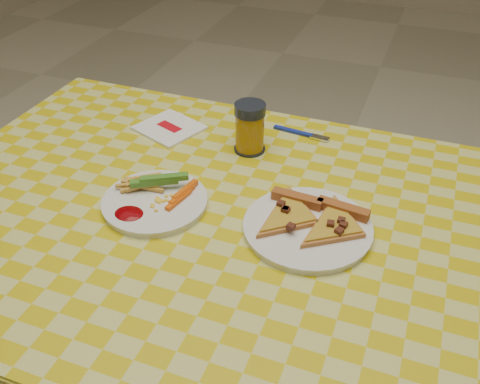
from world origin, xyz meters
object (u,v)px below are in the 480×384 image
Objects in this scene: table at (226,244)px; drink_glass at (250,128)px; plate_left at (155,203)px; plate_right at (307,229)px.

drink_glass is (-0.04, 0.24, 0.13)m from table.
table is at bearing 7.28° from plate_left.
drink_glass is at bearing 68.48° from plate_left.
plate_right is at bearing -49.45° from drink_glass.
drink_glass is at bearing 130.55° from plate_right.
plate_left is 0.29m from drink_glass.
table is 0.16m from plate_left.
table is 11.08× the size of drink_glass.
table is 0.28m from drink_glass.
plate_right is 2.03× the size of drink_glass.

